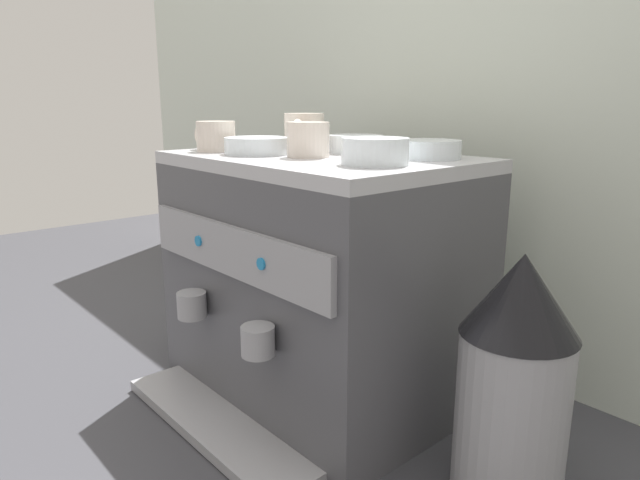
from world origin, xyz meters
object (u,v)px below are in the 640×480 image
(ceramic_cup_1, at_px, (215,136))
(ceramic_bowl_1, at_px, (375,152))
(ceramic_bowl_0, at_px, (429,150))
(coffee_grinder, at_px, (514,379))
(ceramic_bowl_3, at_px, (258,146))
(milk_pitcher, at_px, (204,314))
(ceramic_cup_2, at_px, (309,139))
(espresso_machine, at_px, (318,278))
(ceramic_cup_0, at_px, (304,132))
(ceramic_bowl_2, at_px, (356,145))

(ceramic_cup_1, distance_m, ceramic_bowl_1, 0.40)
(ceramic_bowl_0, bearing_deg, coffee_grinder, -23.05)
(ceramic_bowl_0, relative_size, ceramic_bowl_3, 0.88)
(ceramic_bowl_3, distance_m, coffee_grinder, 0.62)
(milk_pitcher, bearing_deg, ceramic_cup_2, 1.39)
(espresso_machine, relative_size, ceramic_cup_0, 5.22)
(ceramic_cup_0, relative_size, ceramic_cup_1, 0.98)
(ceramic_cup_0, relative_size, ceramic_cup_2, 0.99)
(ceramic_cup_1, height_order, ceramic_bowl_3, ceramic_cup_1)
(espresso_machine, distance_m, ceramic_cup_1, 0.36)
(espresso_machine, distance_m, ceramic_bowl_1, 0.33)
(ceramic_bowl_0, height_order, milk_pitcher, ceramic_bowl_0)
(espresso_machine, xyz_separation_m, ceramic_bowl_1, (0.19, -0.04, 0.27))
(espresso_machine, bearing_deg, ceramic_bowl_2, 76.56)
(espresso_machine, height_order, ceramic_cup_0, ceramic_cup_0)
(milk_pitcher, bearing_deg, ceramic_bowl_3, -5.63)
(ceramic_bowl_3, bearing_deg, ceramic_cup_0, 87.12)
(espresso_machine, height_order, milk_pitcher, espresso_machine)
(ceramic_cup_2, height_order, milk_pitcher, ceramic_cup_2)
(ceramic_bowl_1, bearing_deg, ceramic_bowl_2, 143.79)
(ceramic_bowl_3, height_order, milk_pitcher, ceramic_bowl_3)
(ceramic_cup_0, bearing_deg, ceramic_bowl_0, 15.05)
(ceramic_cup_0, bearing_deg, espresso_machine, -22.25)
(ceramic_bowl_2, relative_size, coffee_grinder, 0.28)
(ceramic_cup_0, height_order, ceramic_bowl_1, ceramic_cup_0)
(ceramic_bowl_3, bearing_deg, ceramic_bowl_1, 6.87)
(ceramic_cup_2, distance_m, ceramic_bowl_3, 0.12)
(ceramic_cup_2, relative_size, milk_pitcher, 0.92)
(espresso_machine, xyz_separation_m, coffee_grinder, (0.44, -0.00, -0.05))
(ceramic_bowl_0, relative_size, coffee_grinder, 0.29)
(ceramic_cup_1, relative_size, ceramic_bowl_3, 0.89)
(espresso_machine, distance_m, ceramic_cup_0, 0.30)
(ceramic_cup_2, bearing_deg, milk_pitcher, -178.61)
(ceramic_cup_0, height_order, ceramic_cup_1, ceramic_cup_0)
(ceramic_bowl_3, bearing_deg, espresso_machine, 39.46)
(espresso_machine, bearing_deg, ceramic_cup_0, 157.75)
(ceramic_cup_2, bearing_deg, espresso_machine, 114.58)
(ceramic_bowl_1, xyz_separation_m, ceramic_bowl_3, (-0.28, -0.03, -0.01))
(ceramic_bowl_1, bearing_deg, ceramic_cup_0, 164.23)
(ceramic_cup_2, distance_m, ceramic_bowl_2, 0.12)
(ceramic_cup_2, bearing_deg, ceramic_cup_0, 145.16)
(ceramic_bowl_2, distance_m, ceramic_bowl_3, 0.19)
(ceramic_cup_0, distance_m, ceramic_bowl_2, 0.12)
(ceramic_cup_1, bearing_deg, ceramic_bowl_3, 12.93)
(ceramic_bowl_1, height_order, ceramic_bowl_3, ceramic_bowl_1)
(ceramic_bowl_3, bearing_deg, ceramic_cup_1, -167.07)
(ceramic_cup_2, relative_size, ceramic_bowl_3, 0.87)
(ceramic_cup_1, height_order, ceramic_bowl_0, ceramic_cup_1)
(espresso_machine, bearing_deg, ceramic_cup_1, -153.66)
(ceramic_bowl_2, xyz_separation_m, coffee_grinder, (0.42, -0.09, -0.31))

